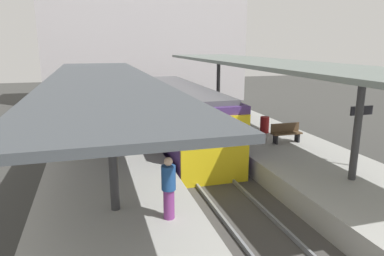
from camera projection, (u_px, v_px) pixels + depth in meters
ground_plane at (197, 169)px, 15.20m from camera, size 80.00×80.00×0.00m
platform_left at (107, 167)px, 14.05m from camera, size 4.40×28.00×1.00m
platform_right at (276, 151)px, 16.11m from camera, size 4.40×28.00×1.00m
track_ballast at (197, 167)px, 15.17m from camera, size 3.20×28.00×0.20m
rail_near_side at (181, 165)px, 14.94m from camera, size 0.08×28.00×0.14m
rail_far_side at (213, 162)px, 15.33m from camera, size 0.08×28.00×0.14m
commuter_train at (180, 117)px, 17.66m from camera, size 2.78×10.83×3.10m
canopy_left at (101, 79)px, 14.56m from camera, size 4.18×21.00×2.99m
canopy_right at (265, 64)px, 16.50m from camera, size 4.18×21.00×3.53m
platform_bench at (286, 132)px, 15.58m from camera, size 1.40×0.41×0.86m
platform_sign at (360, 122)px, 12.28m from camera, size 0.90×0.08×2.21m
litter_bin at (265, 125)px, 17.35m from camera, size 0.44×0.44×0.80m
passenger_near_bench at (221, 106)px, 19.94m from camera, size 0.36×0.36×1.60m
passenger_mid_platform at (169, 187)px, 8.68m from camera, size 0.36×0.36×1.63m
station_building_backdrop at (145, 42)px, 32.83m from camera, size 18.00×6.00×11.00m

